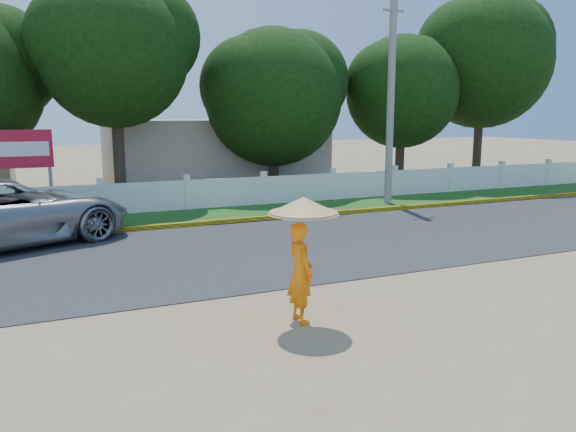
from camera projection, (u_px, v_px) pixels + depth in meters
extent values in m
plane|color=#9E8460|center=(331.00, 302.00, 10.50)|extent=(120.00, 120.00, 0.00)
cube|color=#38383A|center=(249.00, 249.00, 14.55)|extent=(60.00, 7.00, 0.02)
cube|color=#2D601E|center=(198.00, 216.00, 19.28)|extent=(60.00, 3.50, 0.03)
cube|color=yellow|center=(211.00, 223.00, 17.74)|extent=(40.00, 0.18, 0.16)
cube|color=silver|center=(187.00, 195.00, 20.50)|extent=(40.00, 0.10, 1.10)
cube|color=#B7AD99|center=(214.00, 153.00, 27.62)|extent=(10.00, 6.00, 3.20)
cylinder|color=gray|center=(391.00, 99.00, 21.38)|extent=(0.28, 0.28, 8.05)
imported|color=#979B9E|center=(3.00, 212.00, 14.75)|extent=(7.25, 5.44, 1.83)
imported|color=orange|center=(300.00, 273.00, 9.36)|extent=(0.44, 0.65, 1.71)
cylinder|color=gray|center=(303.00, 234.00, 9.26)|extent=(0.02, 0.02, 1.11)
cone|color=tan|center=(303.00, 205.00, 9.18)|extent=(1.17, 1.17, 0.28)
cylinder|color=gray|center=(51.00, 186.00, 19.61)|extent=(0.12, 0.12, 2.00)
cube|color=red|center=(13.00, 149.00, 18.95)|extent=(2.50, 0.12, 1.30)
cube|color=silver|center=(13.00, 149.00, 18.89)|extent=(2.25, 0.02, 0.49)
cylinder|color=#473828|center=(478.00, 140.00, 29.26)|extent=(0.44, 0.44, 4.27)
sphere|color=#163A0D|center=(483.00, 61.00, 28.54)|extent=(6.84, 6.84, 6.84)
cylinder|color=#473828|center=(400.00, 155.00, 27.35)|extent=(0.44, 0.44, 3.05)
sphere|color=#163A0D|center=(402.00, 92.00, 26.81)|extent=(5.35, 5.35, 5.35)
cylinder|color=#473828|center=(274.00, 164.00, 25.11)|extent=(0.44, 0.44, 2.53)
sphere|color=#163A0D|center=(273.00, 98.00, 24.59)|extent=(6.01, 6.01, 6.01)
cylinder|color=#473828|center=(119.00, 150.00, 21.54)|extent=(0.44, 0.44, 4.19)
sphere|color=#163A0D|center=(114.00, 52.00, 20.90)|extent=(5.58, 5.58, 5.58)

